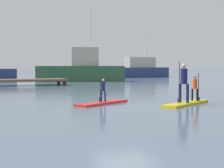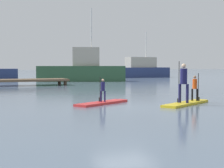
# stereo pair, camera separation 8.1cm
# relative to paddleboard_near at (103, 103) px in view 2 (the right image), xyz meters

# --- Properties ---
(ground_plane) EXTENTS (240.00, 240.00, 0.00)m
(ground_plane) POSITION_rel_paddleboard_near_xyz_m (0.55, -1.12, -0.05)
(ground_plane) COLOR slate
(paddleboard_near) EXTENTS (3.05, 2.17, 0.10)m
(paddleboard_near) POSITION_rel_paddleboard_near_xyz_m (0.00, 0.00, 0.00)
(paddleboard_near) COLOR red
(paddleboard_near) RESTS_ON ground
(paddler_child_solo) EXTENTS (0.25, 0.33, 1.12)m
(paddler_child_solo) POSITION_rel_paddleboard_near_xyz_m (-0.01, 0.01, 0.62)
(paddler_child_solo) COLOR #19194C
(paddler_child_solo) RESTS_ON paddleboard_near
(paddleboard_far) EXTENTS (3.35, 2.35, 0.10)m
(paddleboard_far) POSITION_rel_paddleboard_near_xyz_m (3.34, -1.63, 0.00)
(paddleboard_far) COLOR gold
(paddleboard_far) RESTS_ON ground
(paddler_adult) EXTENTS (0.41, 0.47, 1.80)m
(paddler_adult) POSITION_rel_paddleboard_near_xyz_m (3.06, -1.80, 1.03)
(paddler_adult) COLOR #19194C
(paddler_adult) RESTS_ON paddleboard_far
(paddler_child_front) EXTENTS (0.28, 0.36, 1.27)m
(paddler_child_front) POSITION_rel_paddleboard_near_xyz_m (4.08, -1.20, 0.70)
(paddler_child_front) COLOR black
(paddler_child_front) RESTS_ON paddleboard_far
(fishing_boat_white_large) EXTENTS (9.54, 5.41, 7.79)m
(fishing_boat_white_large) POSITION_rel_paddleboard_near_xyz_m (6.29, 22.29, 1.14)
(fishing_boat_white_large) COLOR #2D5638
(fishing_boat_white_large) RESTS_ON ground
(motor_boat_small_navy) EXTENTS (8.90, 2.87, 6.43)m
(motor_boat_small_navy) POSITION_rel_paddleboard_near_xyz_m (17.52, 31.00, 1.04)
(motor_boat_small_navy) COLOR navy
(motor_boat_small_navy) RESTS_ON ground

